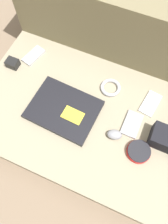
# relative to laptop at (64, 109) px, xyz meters

# --- Properties ---
(ground_plane) EXTENTS (8.00, 8.00, 0.00)m
(ground_plane) POSITION_rel_laptop_xyz_m (0.09, 0.02, -0.12)
(ground_plane) COLOR #7A6651
(couch_seat) EXTENTS (1.00, 0.63, 0.11)m
(couch_seat) POSITION_rel_laptop_xyz_m (0.09, 0.02, -0.07)
(couch_seat) COLOR gray
(couch_seat) RESTS_ON ground_plane
(couch_backrest) EXTENTS (1.00, 0.20, 0.43)m
(couch_backrest) POSITION_rel_laptop_xyz_m (0.09, 0.43, 0.09)
(couch_backrest) COLOR #756B4C
(couch_backrest) RESTS_ON ground_plane
(laptop) EXTENTS (0.31, 0.24, 0.03)m
(laptop) POSITION_rel_laptop_xyz_m (0.00, 0.00, 0.00)
(laptop) COLOR black
(laptop) RESTS_ON couch_seat
(computer_mouse) EXTENTS (0.07, 0.06, 0.03)m
(computer_mouse) POSITION_rel_laptop_xyz_m (0.25, -0.02, 0.00)
(computer_mouse) COLOR gray
(computer_mouse) RESTS_ON couch_seat
(speaker_puck) EXTENTS (0.10, 0.10, 0.03)m
(speaker_puck) POSITION_rel_laptop_xyz_m (0.36, -0.05, 0.00)
(speaker_puck) COLOR red
(speaker_puck) RESTS_ON couch_seat
(phone_silver) EXTENTS (0.08, 0.13, 0.01)m
(phone_silver) POSITION_rel_laptop_xyz_m (0.34, 0.19, -0.01)
(phone_silver) COLOR silver
(phone_silver) RESTS_ON couch_seat
(phone_black) EXTENTS (0.08, 0.13, 0.01)m
(phone_black) POSITION_rel_laptop_xyz_m (-0.27, 0.21, -0.01)
(phone_black) COLOR #B7B7BC
(phone_black) RESTS_ON couch_seat
(phone_small) EXTENTS (0.07, 0.12, 0.01)m
(phone_small) POSITION_rel_laptop_xyz_m (0.30, 0.06, -0.01)
(phone_small) COLOR #99999E
(phone_small) RESTS_ON couch_seat
(camera_pouch) EXTENTS (0.13, 0.09, 0.07)m
(camera_pouch) POSITION_rel_laptop_xyz_m (0.44, 0.04, 0.02)
(camera_pouch) COLOR black
(camera_pouch) RESTS_ON couch_seat
(charger_brick) EXTENTS (0.06, 0.05, 0.04)m
(charger_brick) POSITION_rel_laptop_xyz_m (-0.33, 0.12, 0.01)
(charger_brick) COLOR black
(charger_brick) RESTS_ON couch_seat
(cable_coil) EXTENTS (0.10, 0.10, 0.02)m
(cable_coil) POSITION_rel_laptop_xyz_m (0.15, 0.19, -0.00)
(cable_coil) COLOR #B2B2B7
(cable_coil) RESTS_ON couch_seat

